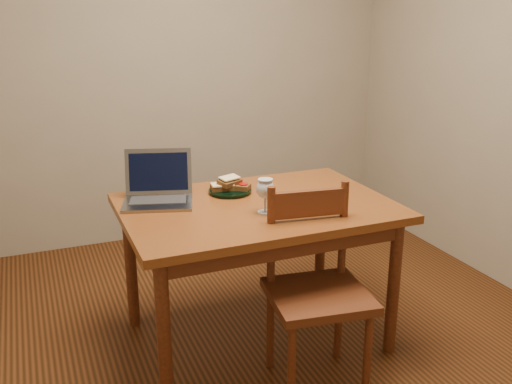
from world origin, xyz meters
name	(u,v)px	position (x,y,z in m)	size (l,w,h in m)	color
floor	(266,335)	(0.00, 0.00, -0.01)	(3.20, 3.20, 0.02)	black
back_wall	(178,60)	(0.00, 1.61, 1.30)	(3.20, 0.02, 2.60)	gray
table	(257,220)	(-0.06, 0.00, 0.65)	(1.30, 0.90, 0.74)	#56230E
chair	(317,281)	(0.06, -0.43, 0.50)	(0.48, 0.46, 0.46)	#381B0B
plate	(230,191)	(-0.12, 0.21, 0.75)	(0.22, 0.22, 0.02)	black
sandwich_cheese	(222,186)	(-0.16, 0.22, 0.78)	(0.12, 0.07, 0.04)	#381E0C
sandwich_tomato	(238,186)	(-0.08, 0.20, 0.78)	(0.12, 0.07, 0.04)	#381E0C
sandwich_top	(230,181)	(-0.12, 0.21, 0.80)	(0.12, 0.07, 0.04)	#381E0C
milk_glass	(265,196)	(-0.07, -0.14, 0.82)	(0.09, 0.09, 0.17)	white
laptop	(158,188)	(-0.49, 0.23, 0.80)	(0.40, 0.38, 0.24)	slate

